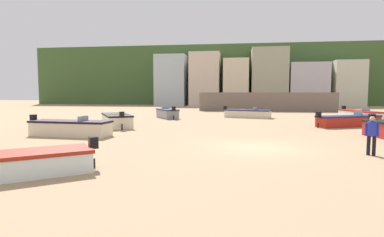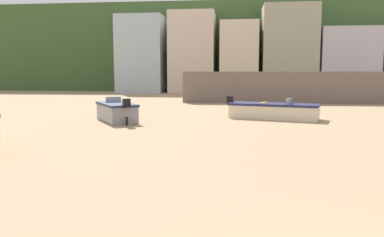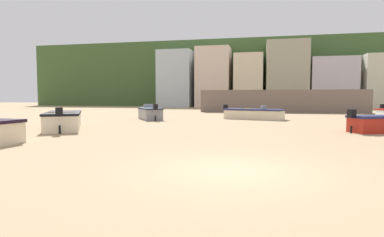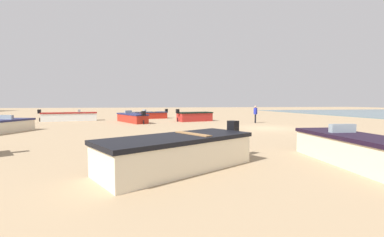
{
  "view_description": "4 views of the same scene",
  "coord_description": "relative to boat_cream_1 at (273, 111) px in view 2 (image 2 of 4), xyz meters",
  "views": [
    {
      "loc": [
        -0.81,
        -15.13,
        2.6
      ],
      "look_at": [
        -4.67,
        10.96,
        0.42
      ],
      "focal_mm": 29.71,
      "sensor_mm": 36.0,
      "label": 1
    },
    {
      "loc": [
        -2.08,
        -2.44,
        2.36
      ],
      "look_at": [
        -3.88,
        14.08,
        0.41
      ],
      "focal_mm": 35.37,
      "sensor_mm": 36.0,
      "label": 2
    },
    {
      "loc": [
        0.58,
        -7.53,
        1.77
      ],
      "look_at": [
        -3.39,
        10.73,
        0.49
      ],
      "focal_mm": 29.42,
      "sensor_mm": 36.0,
      "label": 3
    },
    {
      "loc": [
        -16.93,
        8.67,
        1.9
      ],
      "look_at": [
        4.11,
        4.9,
        0.52
      ],
      "focal_mm": 23.01,
      "sensor_mm": 36.0,
      "label": 4
    }
  ],
  "objects": [
    {
      "name": "townhouse_centre",
      "position": [
        4.69,
        29.41,
        4.99
      ],
      "size": [
        6.59,
        6.77,
        10.82
      ],
      "primitive_type": "cube",
      "color": "#A39F85",
      "rests_on": "ground"
    },
    {
      "name": "townhouse_right",
      "position": [
        11.7,
        29.08,
        3.57
      ],
      "size": [
        6.86,
        6.13,
        7.99
      ],
      "primitive_type": "cube",
      "color": "#B9B3BD",
      "rests_on": "ground"
    },
    {
      "name": "headland_hill",
      "position": [
        -0.07,
        48.02,
        5.75
      ],
      "size": [
        90.0,
        32.0,
        12.34
      ],
      "primitive_type": "cube",
      "color": "#3C5A2D",
      "rests_on": "ground"
    },
    {
      "name": "townhouse_left",
      "position": [
        -7.46,
        28.82,
        4.68
      ],
      "size": [
        5.7,
        5.61,
        10.21
      ],
      "primitive_type": "cube",
      "color": "beige",
      "rests_on": "ground"
    },
    {
      "name": "boat_cream_1",
      "position": [
        0.0,
        0.0,
        0.0
      ],
      "size": [
        4.98,
        3.0,
        1.14
      ],
      "rotation": [
        0.0,
        0.0,
        4.4
      ],
      "color": "beige",
      "rests_on": "ground"
    },
    {
      "name": "townhouse_far_left",
      "position": [
        -14.13,
        28.92,
        4.5
      ],
      "size": [
        5.88,
        5.8,
        9.85
      ],
      "primitive_type": "cube",
      "color": "#ADBDC5",
      "rests_on": "ground"
    },
    {
      "name": "harbor_pier",
      "position": [
        2.86,
        12.02,
        0.86
      ],
      "size": [
        18.42,
        2.4,
        2.58
      ],
      "primitive_type": "cube",
      "color": "#716157",
      "rests_on": "ground"
    },
    {
      "name": "townhouse_centre_left",
      "position": [
        -1.51,
        29.34,
        4.03
      ],
      "size": [
        4.72,
        6.63,
        8.91
      ],
      "primitive_type": "cube",
      "color": "beige",
      "rests_on": "ground"
    },
    {
      "name": "boat_grey_6",
      "position": [
        -7.99,
        -2.02,
        0.06
      ],
      "size": [
        2.93,
        3.52,
        1.25
      ],
      "rotation": [
        0.0,
        0.0,
        0.57
      ],
      "color": "gray",
      "rests_on": "ground"
    }
  ]
}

